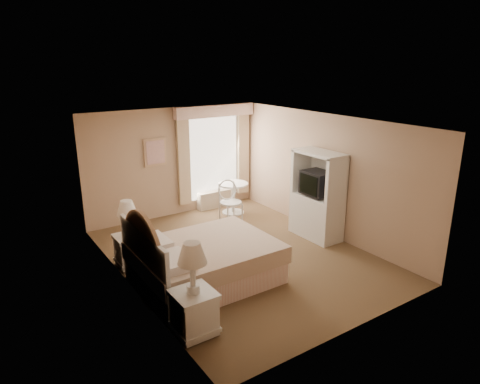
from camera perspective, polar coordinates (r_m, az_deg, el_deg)
room at (r=7.65m, az=0.05°, el=0.02°), size 4.21×5.51×2.51m
window at (r=10.34m, az=-3.35°, el=5.10°), size 2.05×0.22×2.51m
framed_art at (r=9.69m, az=-11.23°, el=5.24°), size 0.52×0.04×0.62m
bed at (r=7.06m, az=-5.40°, el=-9.28°), size 2.21×1.74×1.54m
nightstand_near at (r=5.81m, az=-6.19°, el=-14.28°), size 0.54×0.54×1.30m
nightstand_far at (r=7.80m, az=-14.52°, el=-6.45°), size 0.49×0.49×1.20m
round_table at (r=10.10m, az=-0.93°, el=-0.15°), size 0.70×0.70×0.74m
cafe_chair at (r=9.46m, az=-1.43°, el=-0.88°), size 0.49×0.49×0.99m
armoire at (r=8.82m, az=10.25°, el=-1.34°), size 0.54×1.08×1.79m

